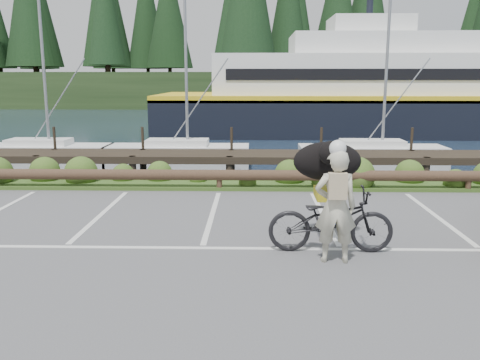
# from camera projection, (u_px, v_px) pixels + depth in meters

# --- Properties ---
(ground) EXTENTS (72.00, 72.00, 0.00)m
(ground) POSITION_uv_depth(u_px,v_px,m) (204.00, 241.00, 9.93)
(ground) COLOR #504F52
(harbor_backdrop) EXTENTS (170.00, 160.00, 30.00)m
(harbor_backdrop) POSITION_uv_depth(u_px,v_px,m) (250.00, 97.00, 86.83)
(harbor_backdrop) COLOR #172639
(harbor_backdrop) RESTS_ON ground
(vegetation_strip) EXTENTS (34.00, 1.60, 0.10)m
(vegetation_strip) POSITION_uv_depth(u_px,v_px,m) (221.00, 184.00, 15.12)
(vegetation_strip) COLOR #3D5B21
(vegetation_strip) RESTS_ON ground
(log_rail) EXTENTS (32.00, 0.30, 0.60)m
(log_rail) POSITION_uv_depth(u_px,v_px,m) (219.00, 191.00, 14.44)
(log_rail) COLOR #443021
(log_rail) RESTS_ON ground
(bicycle) EXTENTS (2.28, 0.83, 1.19)m
(bicycle) POSITION_uv_depth(u_px,v_px,m) (331.00, 220.00, 9.26)
(bicycle) COLOR black
(bicycle) RESTS_ON ground
(cyclist) EXTENTS (0.73, 0.48, 1.97)m
(cyclist) POSITION_uv_depth(u_px,v_px,m) (336.00, 207.00, 8.67)
(cyclist) COLOR beige
(cyclist) RESTS_ON ground
(dog) EXTENTS (0.66, 1.32, 0.75)m
(dog) POSITION_uv_depth(u_px,v_px,m) (327.00, 161.00, 9.78)
(dog) COLOR black
(dog) RESTS_ON bicycle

